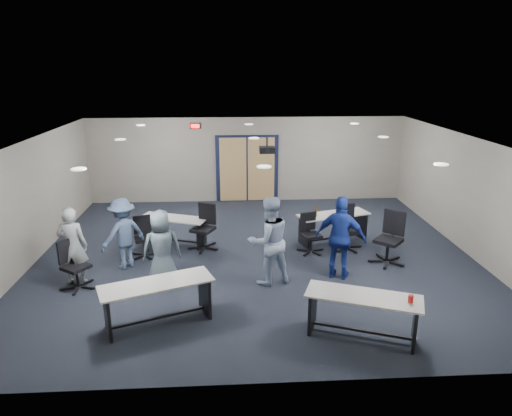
{
  "coord_description": "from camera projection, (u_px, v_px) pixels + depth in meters",
  "views": [
    {
      "loc": [
        -0.58,
        -9.85,
        4.29
      ],
      "look_at": [
        -0.0,
        -0.3,
        1.26
      ],
      "focal_mm": 32.0,
      "sensor_mm": 36.0,
      "label": 1
    }
  ],
  "objects": [
    {
      "name": "floor",
      "position": [
        255.0,
        255.0,
        10.7
      ],
      "size": [
        10.0,
        10.0,
        0.0
      ],
      "primitive_type": "plane",
      "color": "black",
      "rests_on": "ground"
    },
    {
      "name": "back_wall",
      "position": [
        247.0,
        160.0,
        14.57
      ],
      "size": [
        10.0,
        0.04,
        2.7
      ],
      "primitive_type": "cube",
      "color": "gray",
      "rests_on": "floor"
    },
    {
      "name": "front_wall",
      "position": [
        275.0,
        297.0,
        6.01
      ],
      "size": [
        10.0,
        0.04,
        2.7
      ],
      "primitive_type": "cube",
      "color": "gray",
      "rests_on": "floor"
    },
    {
      "name": "left_wall",
      "position": [
        28.0,
        204.0,
        10.0
      ],
      "size": [
        0.04,
        9.0,
        2.7
      ],
      "primitive_type": "cube",
      "color": "gray",
      "rests_on": "floor"
    },
    {
      "name": "right_wall",
      "position": [
        470.0,
        196.0,
        10.58
      ],
      "size": [
        0.04,
        9.0,
        2.7
      ],
      "primitive_type": "cube",
      "color": "gray",
      "rests_on": "floor"
    },
    {
      "name": "ceiling",
      "position": [
        255.0,
        140.0,
        9.88
      ],
      "size": [
        10.0,
        9.0,
        0.04
      ],
      "primitive_type": "cube",
      "color": "silver",
      "rests_on": "back_wall"
    },
    {
      "name": "double_door",
      "position": [
        247.0,
        169.0,
        14.63
      ],
      "size": [
        2.0,
        0.07,
        2.2
      ],
      "color": "black",
      "rests_on": "back_wall"
    },
    {
      "name": "exit_sign",
      "position": [
        195.0,
        126.0,
        14.09
      ],
      "size": [
        0.32,
        0.07,
        0.18
      ],
      "color": "black",
      "rests_on": "back_wall"
    },
    {
      "name": "ceiling_projector",
      "position": [
        267.0,
        150.0,
        10.46
      ],
      "size": [
        0.35,
        0.32,
        0.37
      ],
      "color": "black",
      "rests_on": "ceiling"
    },
    {
      "name": "ceiling_can_lights",
      "position": [
        255.0,
        140.0,
        10.13
      ],
      "size": [
        6.24,
        5.74,
        0.02
      ],
      "primitive_type": null,
      "color": "silver",
      "rests_on": "ceiling"
    },
    {
      "name": "table_front_left",
      "position": [
        157.0,
        296.0,
        7.75
      ],
      "size": [
        1.99,
        1.28,
        0.77
      ],
      "rotation": [
        0.0,
        0.0,
        0.38
      ],
      "color": "#ACAAA3",
      "rests_on": "floor"
    },
    {
      "name": "table_front_right",
      "position": [
        363.0,
        308.0,
        7.37
      ],
      "size": [
        1.93,
        1.23,
        0.87
      ],
      "rotation": [
        0.0,
        0.0,
        -0.37
      ],
      "color": "#ACAAA3",
      "rests_on": "floor"
    },
    {
      "name": "table_back_left",
      "position": [
        174.0,
        226.0,
        11.27
      ],
      "size": [
        1.76,
        1.11,
        0.68
      ],
      "rotation": [
        0.0,
        0.0,
        -0.36
      ],
      "color": "#ACAAA3",
      "rests_on": "floor"
    },
    {
      "name": "table_back_right",
      "position": [
        333.0,
        223.0,
        11.37
      ],
      "size": [
        1.89,
        1.1,
        1.0
      ],
      "rotation": [
        0.0,
        0.0,
        0.29
      ],
      "color": "#ACAAA3",
      "rests_on": "floor"
    },
    {
      "name": "chair_back_a",
      "position": [
        144.0,
        237.0,
        10.5
      ],
      "size": [
        0.73,
        0.73,
        0.94
      ],
      "primitive_type": null,
      "rotation": [
        0.0,
        0.0,
        0.29
      ],
      "color": "black",
      "rests_on": "floor"
    },
    {
      "name": "chair_back_b",
      "position": [
        203.0,
        228.0,
        10.91
      ],
      "size": [
        0.92,
        0.92,
        1.09
      ],
      "primitive_type": null,
      "rotation": [
        0.0,
        0.0,
        -0.47
      ],
      "color": "black",
      "rests_on": "floor"
    },
    {
      "name": "chair_back_c",
      "position": [
        311.0,
        234.0,
        10.71
      ],
      "size": [
        0.74,
        0.74,
        0.94
      ],
      "primitive_type": null,
      "rotation": [
        0.0,
        0.0,
        0.29
      ],
      "color": "black",
      "rests_on": "floor"
    },
    {
      "name": "chair_back_d",
      "position": [
        348.0,
        228.0,
        10.91
      ],
      "size": [
        0.74,
        0.74,
        1.07
      ],
      "primitive_type": null,
      "rotation": [
        0.0,
        0.0,
        0.1
      ],
      "color": "black",
      "rests_on": "floor"
    },
    {
      "name": "chair_loose_left",
      "position": [
        76.0,
        265.0,
        8.98
      ],
      "size": [
        0.88,
        0.88,
        1.0
      ],
      "primitive_type": null,
      "rotation": [
        0.0,
        0.0,
        0.97
      ],
      "color": "black",
      "rests_on": "floor"
    },
    {
      "name": "chair_loose_right",
      "position": [
        389.0,
        239.0,
        10.1
      ],
      "size": [
        1.05,
        1.05,
        1.18
      ],
      "primitive_type": null,
      "rotation": [
        0.0,
        0.0,
        -0.74
      ],
      "color": "black",
      "rests_on": "floor"
    },
    {
      "name": "person_gray",
      "position": [
        73.0,
        246.0,
        9.11
      ],
      "size": [
        0.61,
        0.42,
        1.63
      ],
      "primitive_type": "imported",
      "rotation": [
        0.0,
        0.0,
        3.09
      ],
      "color": "#919B9E",
      "rests_on": "floor"
    },
    {
      "name": "person_plaid",
      "position": [
        162.0,
        248.0,
        9.05
      ],
      "size": [
        0.86,
        0.65,
        1.58
      ],
      "primitive_type": "imported",
      "rotation": [
        0.0,
        0.0,
        3.36
      ],
      "color": "slate",
      "rests_on": "floor"
    },
    {
      "name": "person_lightblue",
      "position": [
        269.0,
        241.0,
        9.1
      ],
      "size": [
        1.07,
        0.95,
        1.83
      ],
      "primitive_type": "imported",
      "rotation": [
        0.0,
        0.0,
        3.48
      ],
      "color": "#A8BDDE",
      "rests_on": "floor"
    },
    {
      "name": "person_navy",
      "position": [
        341.0,
        238.0,
        9.33
      ],
      "size": [
        1.12,
        0.82,
        1.77
      ],
      "primitive_type": "imported",
      "rotation": [
        0.0,
        0.0,
        2.71
      ],
      "color": "navy",
      "rests_on": "floor"
    },
    {
      "name": "person_back",
      "position": [
        123.0,
        233.0,
        9.84
      ],
      "size": [
        1.14,
        1.12,
        1.58
      ],
      "primitive_type": "imported",
      "rotation": [
        0.0,
        0.0,
        3.88
      ],
      "color": "#475C80",
      "rests_on": "floor"
    }
  ]
}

